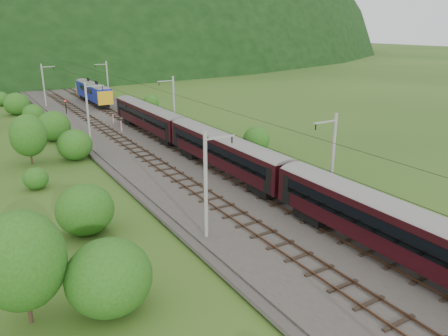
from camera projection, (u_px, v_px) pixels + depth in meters
ground at (273, 221)px, 35.57m from camera, size 600.00×600.00×0.00m
railbed at (212, 183)px, 43.65m from camera, size 14.00×220.00×0.30m
track_left at (191, 186)px, 42.40m from camera, size 2.40×220.00×0.27m
track_right at (232, 177)px, 44.76m from camera, size 2.40×220.00×0.27m
catenary_left at (88, 111)px, 57.16m from camera, size 2.54×192.28×8.00m
catenary_right at (173, 103)px, 63.19m from camera, size 2.54×192.28×8.00m
overhead_wires at (212, 115)px, 41.48m from camera, size 4.83×198.00×0.03m
train at (224, 146)px, 45.16m from camera, size 2.77×110.41×4.81m
hazard_post_near at (121, 127)px, 63.85m from camera, size 0.17×0.17×1.58m
hazard_post_far at (113, 118)px, 69.86m from camera, size 0.15×0.15×1.37m
signal at (66, 106)px, 76.88m from camera, size 0.26×0.26×2.38m
vegetation_left at (71, 190)px, 35.64m from camera, size 13.60×149.09×6.45m
vegetation_right at (348, 175)px, 42.29m from camera, size 5.79×96.08×3.03m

